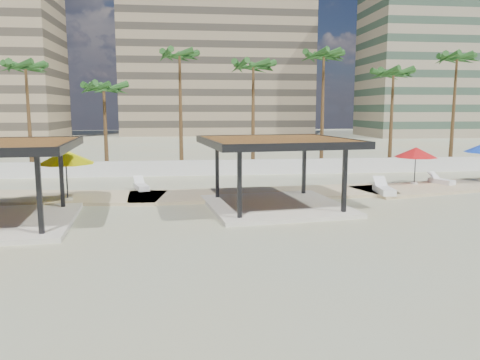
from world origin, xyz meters
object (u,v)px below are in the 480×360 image
object	(u,v)px
lounger_a	(141,186)
lounger_b	(384,190)
pavilion_central	(276,167)
umbrella_c	(416,152)
lounger_c	(441,181)

from	to	relation	value
lounger_a	lounger_b	world-z (taller)	lounger_b
pavilion_central	lounger_b	distance (m)	7.75
pavilion_central	lounger_b	xyz separation A→B (m)	(7.09, 2.56, -1.80)
pavilion_central	lounger_b	size ratio (longest dim) A/B	3.35
lounger_a	lounger_b	size ratio (longest dim) A/B	0.86
lounger_b	umbrella_c	bearing A→B (deg)	-42.76
umbrella_c	lounger_a	bearing A→B (deg)	179.67
lounger_b	lounger_c	size ratio (longest dim) A/B	1.21
lounger_c	lounger_a	bearing A→B (deg)	70.50
lounger_a	lounger_c	bearing A→B (deg)	-106.84
pavilion_central	umbrella_c	world-z (taller)	pavilion_central
pavilion_central	umbrella_c	size ratio (longest dim) A/B	2.50
umbrella_c	lounger_c	size ratio (longest dim) A/B	1.62
lounger_a	lounger_c	xyz separation A→B (m)	(19.96, -0.06, -0.01)
lounger_a	lounger_c	size ratio (longest dim) A/B	1.04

